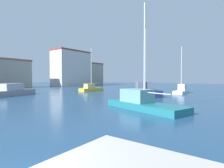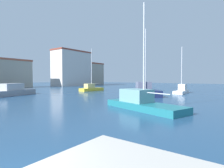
# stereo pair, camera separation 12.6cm
# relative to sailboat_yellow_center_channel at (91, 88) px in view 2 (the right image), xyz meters

# --- Properties ---
(water) EXTENTS (160.00, 160.00, 0.00)m
(water) POSITION_rel_sailboat_yellow_center_channel_xyz_m (-10.73, -1.07, -0.57)
(water) COLOR navy
(water) RESTS_ON ground
(sailboat_yellow_center_channel) EXTENTS (5.43, 2.44, 8.81)m
(sailboat_yellow_center_channel) POSITION_rel_sailboat_yellow_center_channel_xyz_m (0.00, 0.00, 0.00)
(sailboat_yellow_center_channel) COLOR gold
(sailboat_yellow_center_channel) RESTS_ON water
(motorboat_grey_mid_harbor) EXTENTS (9.27, 5.39, 1.83)m
(motorboat_grey_mid_harbor) POSITION_rel_sailboat_yellow_center_channel_xyz_m (-14.82, 3.06, 0.05)
(motorboat_grey_mid_harbor) COLOR gray
(motorboat_grey_mid_harbor) RESTS_ON water
(sailboat_navy_inner_mooring) EXTENTS (8.00, 7.30, 10.21)m
(sailboat_navy_inner_mooring) POSITION_rel_sailboat_yellow_center_channel_xyz_m (-1.71, -13.12, 0.13)
(sailboat_navy_inner_mooring) COLOR #19234C
(sailboat_navy_inner_mooring) RESTS_ON water
(sailboat_white_far_left) EXTENTS (5.92, 1.85, 8.11)m
(sailboat_white_far_left) POSITION_rel_sailboat_yellow_center_channel_xyz_m (5.40, -16.77, 0.02)
(sailboat_white_far_left) COLOR white
(sailboat_white_far_left) RESTS_ON water
(sailboat_teal_distant_east) EXTENTS (4.52, 7.83, 8.92)m
(sailboat_teal_distant_east) POSITION_rel_sailboat_yellow_center_channel_xyz_m (-13.19, -18.32, 0.03)
(sailboat_teal_distant_east) COLOR #1E707A
(sailboat_teal_distant_east) RESTS_ON water
(waterfront_apartments) EXTENTS (14.06, 6.38, 7.98)m
(waterfront_apartments) POSITION_rel_sailboat_yellow_center_channel_xyz_m (-6.14, 27.24, 3.43)
(waterfront_apartments) COLOR #B2A893
(waterfront_apartments) RESTS_ON ground
(harbor_office) EXTENTS (13.64, 6.38, 12.33)m
(harbor_office) POSITION_rel_sailboat_yellow_center_channel_xyz_m (14.75, 23.03, 5.60)
(harbor_office) COLOR beige
(harbor_office) RESTS_ON ground
(warehouse_block) EXTENTS (8.28, 6.10, 9.18)m
(warehouse_block) POSITION_rel_sailboat_yellow_center_channel_xyz_m (29.16, 26.72, 4.03)
(warehouse_block) COLOR #B2A893
(warehouse_block) RESTS_ON ground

